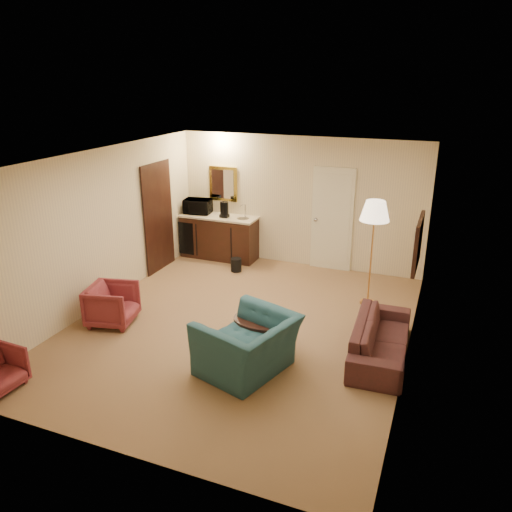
% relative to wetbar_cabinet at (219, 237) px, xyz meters
% --- Properties ---
extents(ground, '(6.00, 6.00, 0.00)m').
position_rel_wetbar_cabinet_xyz_m(ground, '(1.65, -2.72, -0.46)').
color(ground, '#9B734F').
rests_on(ground, ground).
extents(room_walls, '(5.02, 6.01, 2.61)m').
position_rel_wetbar_cabinet_xyz_m(room_walls, '(1.55, -1.95, 1.26)').
color(room_walls, beige).
rests_on(room_walls, ground).
extents(wetbar_cabinet, '(1.64, 0.58, 0.92)m').
position_rel_wetbar_cabinet_xyz_m(wetbar_cabinet, '(0.00, 0.00, 0.00)').
color(wetbar_cabinet, '#321610').
rests_on(wetbar_cabinet, ground).
extents(sofa, '(0.62, 1.84, 0.71)m').
position_rel_wetbar_cabinet_xyz_m(sofa, '(3.80, -2.78, -0.10)').
color(sofa, black).
rests_on(sofa, ground).
extents(teal_armchair, '(1.07, 1.35, 1.03)m').
position_rel_wetbar_cabinet_xyz_m(teal_armchair, '(2.23, -3.81, 0.05)').
color(teal_armchair, '#214B54').
rests_on(teal_armchair, ground).
extents(rose_chair_near, '(0.78, 0.81, 0.70)m').
position_rel_wetbar_cabinet_xyz_m(rose_chair_near, '(-0.25, -3.34, -0.11)').
color(rose_chair_near, maroon).
rests_on(rose_chair_near, ground).
extents(coffee_table, '(0.96, 0.73, 0.50)m').
position_rel_wetbar_cabinet_xyz_m(coffee_table, '(2.25, -3.28, -0.21)').
color(coffee_table, black).
rests_on(coffee_table, ground).
extents(floor_lamp, '(0.52, 0.52, 1.81)m').
position_rel_wetbar_cabinet_xyz_m(floor_lamp, '(3.35, -1.14, 0.45)').
color(floor_lamp, '#C98B43').
rests_on(floor_lamp, ground).
extents(waste_bin, '(0.22, 0.22, 0.27)m').
position_rel_wetbar_cabinet_xyz_m(waste_bin, '(0.65, -0.61, -0.33)').
color(waste_bin, black).
rests_on(waste_bin, ground).
extents(microwave, '(0.59, 0.39, 0.38)m').
position_rel_wetbar_cabinet_xyz_m(microwave, '(-0.50, 0.02, 0.65)').
color(microwave, black).
rests_on(microwave, wetbar_cabinet).
extents(coffee_maker, '(0.21, 0.21, 0.32)m').
position_rel_wetbar_cabinet_xyz_m(coffee_maker, '(0.15, -0.04, 0.62)').
color(coffee_maker, black).
rests_on(coffee_maker, wetbar_cabinet).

